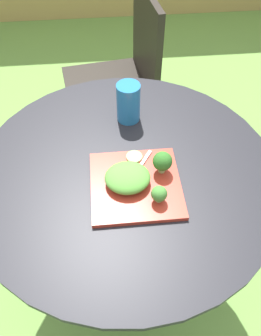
{
  "coord_description": "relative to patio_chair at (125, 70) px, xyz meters",
  "views": [
    {
      "loc": [
        -0.05,
        -0.68,
        1.55
      ],
      "look_at": [
        0.01,
        -0.04,
        0.79
      ],
      "focal_mm": 37.23,
      "sensor_mm": 36.0,
      "label": 1
    }
  ],
  "objects": [
    {
      "name": "ground_plane",
      "position": [
        -0.07,
        -0.85,
        -0.53
      ],
      "size": [
        12.0,
        12.0,
        0.0
      ],
      "primitive_type": "plane",
      "color": "#669342"
    },
    {
      "name": "patio_table",
      "position": [
        -0.07,
        -0.85,
        -0.04
      ],
      "size": [
        0.92,
        0.92,
        0.75
      ],
      "color": "black",
      "rests_on": "ground_plane"
    },
    {
      "name": "patio_chair",
      "position": [
        0.0,
        0.0,
        0.0
      ],
      "size": [
        0.5,
        0.5,
        0.9
      ],
      "color": "black",
      "rests_on": "ground_plane"
    },
    {
      "name": "salad_plate",
      "position": [
        -0.04,
        -0.92,
        0.23
      ],
      "size": [
        0.26,
        0.26,
        0.01
      ],
      "primitive_type": "cube",
      "color": "#AD3323",
      "rests_on": "patio_table"
    },
    {
      "name": "drinking_glass",
      "position": [
        -0.04,
        -0.63,
        0.29
      ],
      "size": [
        0.08,
        0.08,
        0.14
      ],
      "color": "#236BA8",
      "rests_on": "patio_table"
    },
    {
      "name": "fork",
      "position": [
        -0.04,
        -0.88,
        0.24
      ],
      "size": [
        0.1,
        0.14,
        0.0
      ],
      "color": "silver",
      "rests_on": "salad_plate"
    },
    {
      "name": "lettuce_mound",
      "position": [
        -0.07,
        -0.92,
        0.26
      ],
      "size": [
        0.13,
        0.12,
        0.05
      ],
      "primitive_type": "ellipsoid",
      "color": "#519338",
      "rests_on": "salad_plate"
    },
    {
      "name": "broccoli_floret_0",
      "position": [
        0.01,
        -0.99,
        0.27
      ],
      "size": [
        0.04,
        0.04,
        0.05
      ],
      "color": "#99B770",
      "rests_on": "salad_plate"
    },
    {
      "name": "broccoli_floret_1",
      "position": [
        0.04,
        -0.88,
        0.28
      ],
      "size": [
        0.06,
        0.06,
        0.07
      ],
      "color": "#99B770",
      "rests_on": "salad_plate"
    },
    {
      "name": "cucumber_slice_0",
      "position": [
        -0.04,
        -0.82,
        0.24
      ],
      "size": [
        0.05,
        0.05,
        0.01
      ],
      "primitive_type": "cylinder",
      "color": "#8EB766",
      "rests_on": "salad_plate"
    }
  ]
}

